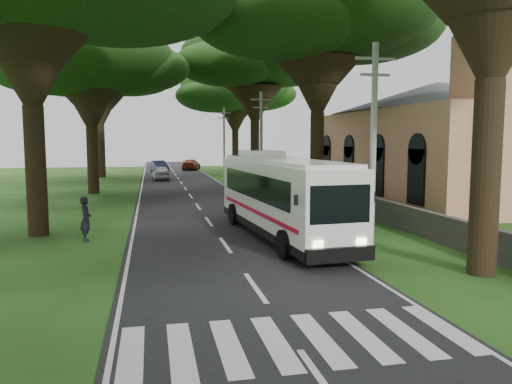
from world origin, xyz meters
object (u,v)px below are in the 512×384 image
distant_car_a (161,173)px  coach_bus (281,195)px  pole_far (224,141)px  pole_mid (261,142)px  distant_car_b (159,166)px  church (437,132)px  pole_near (373,144)px  distant_car_c (191,165)px  pedestrian (86,219)px

distant_car_a → coach_bus: bearing=95.4°
pole_far → distant_car_a: bearing=-152.4°
pole_mid → coach_bus: size_ratio=0.66×
distant_car_b → church: bearing=-72.3°
distant_car_a → pole_near: bearing=99.0°
coach_bus → distant_car_c: bearing=85.5°
pole_mid → distant_car_c: size_ratio=1.57×
church → distant_car_b: (-19.76, 33.64, -4.13)m
distant_car_a → distant_car_b: distant_car_a is taller
distant_car_b → distant_car_c: distant_car_b is taller
pole_mid → pole_far: bearing=90.0°
pole_mid → distant_car_b: pole_mid is taller
coach_bus → church: bearing=34.3°
church → distant_car_a: size_ratio=5.41×
pole_near → pole_far: bearing=90.0°
pole_near → pole_far: same height
distant_car_a → distant_car_c: bearing=-107.6°
pole_near → distant_car_b: 49.86m
pole_near → pole_mid: (0.00, 20.00, 0.00)m
coach_bus → distant_car_c: (-0.03, 49.79, -1.12)m
pole_near → pedestrian: size_ratio=4.14×
pole_far → distant_car_c: 13.88m
distant_car_b → coach_bus: bearing=-97.0°
pole_near → distant_car_c: pole_near is taller
distant_car_c → distant_car_a: bearing=89.3°
pole_far → pedestrian: pole_far is taller
pedestrian → coach_bus: bearing=-103.6°
pole_near → distant_car_c: 53.34m
pole_near → pedestrian: bearing=159.9°
pole_near → pedestrian: pole_near is taller
pole_near → pole_far: 40.00m
church → coach_bus: bearing=-141.2°
church → pole_mid: bearing=160.2°
church → distant_car_c: church is taller
coach_bus → pedestrian: size_ratio=6.24×
pedestrian → distant_car_a: bearing=-15.3°
church → pedestrian: bearing=-154.1°
church → pole_far: (-12.36, 24.45, -0.73)m
pole_mid → distant_car_b: size_ratio=1.75×
pole_mid → distant_car_a: 18.07m
coach_bus → distant_car_c: coach_bus is taller
pole_near → pedestrian: (-11.20, 4.09, -3.21)m
church → pole_near: (-12.36, -15.55, -0.73)m
distant_car_a → distant_car_b: (0.00, 13.06, -0.00)m
pole_mid → distant_car_c: bearing=94.9°
distant_car_c → pole_mid: bearing=109.2°
church → pole_near: church is taller
pole_mid → distant_car_a: size_ratio=1.80×
church → distant_car_a: church is taller
pole_mid → pole_far: size_ratio=1.00×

